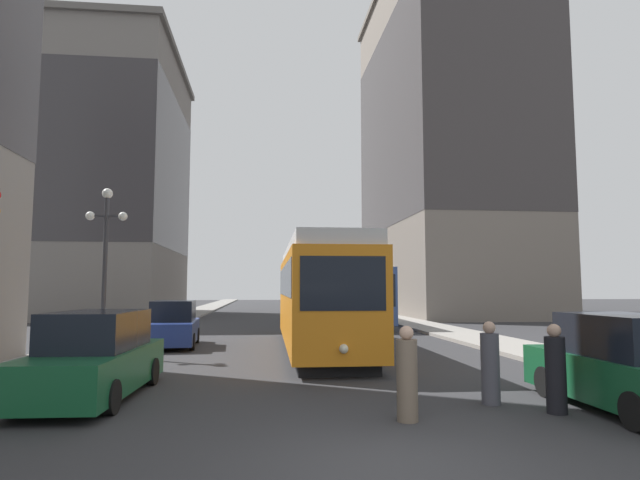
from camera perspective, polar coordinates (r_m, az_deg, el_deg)
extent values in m
plane|color=#303033|center=(7.42, 7.90, -23.37)|extent=(200.00, 200.00, 0.00)
cube|color=gray|center=(47.31, -13.93, -7.81)|extent=(2.83, 120.00, 0.15)
cube|color=gray|center=(47.87, 5.43, -7.90)|extent=(2.83, 120.00, 0.15)
cube|color=black|center=(20.11, -0.13, -11.35)|extent=(2.35, 12.09, 0.35)
cube|color=orange|center=(20.00, -0.13, -6.43)|extent=(2.75, 13.14, 3.10)
cube|color=black|center=(19.99, -0.13, -4.44)|extent=(2.78, 12.62, 1.08)
cube|color=silver|center=(20.04, -0.13, -1.37)|extent=(2.54, 12.87, 0.44)
cube|color=black|center=(13.50, 2.51, -4.70)|extent=(2.21, 0.11, 1.40)
sphere|color=#F2EACC|center=(13.52, 2.58, -11.67)|extent=(0.24, 0.24, 0.24)
cube|color=black|center=(33.86, 3.88, -8.86)|extent=(2.43, 11.39, 0.35)
cube|color=#334C8C|center=(33.79, 3.87, -5.94)|extent=(2.83, 12.38, 3.10)
cube|color=black|center=(33.79, 3.86, -5.02)|extent=(2.85, 11.89, 1.30)
cube|color=black|center=(27.74, 5.81, -5.44)|extent=(2.31, 0.13, 1.71)
cylinder|color=black|center=(20.89, -18.41, -10.46)|extent=(0.22, 0.65, 0.64)
cylinder|color=black|center=(23.49, -17.39, -9.88)|extent=(0.22, 0.65, 0.64)
cylinder|color=black|center=(20.69, -13.65, -10.63)|extent=(0.22, 0.65, 0.64)
cylinder|color=black|center=(23.32, -13.16, -10.02)|extent=(0.22, 0.65, 0.64)
cube|color=navy|center=(22.06, -15.62, -9.51)|extent=(2.03, 4.36, 0.84)
cube|color=black|center=(22.11, -15.54, -7.37)|extent=(1.71, 2.43, 0.80)
cylinder|color=black|center=(11.42, -30.06, -14.61)|extent=(0.21, 0.65, 0.64)
cylinder|color=black|center=(14.17, -24.55, -12.87)|extent=(0.21, 0.65, 0.64)
cylinder|color=black|center=(10.80, -21.59, -15.52)|extent=(0.21, 0.65, 0.64)
cylinder|color=black|center=(13.67, -17.65, -13.39)|extent=(0.21, 0.65, 0.64)
cube|color=#14512D|center=(12.44, -23.23, -12.75)|extent=(2.00, 4.93, 0.84)
cube|color=black|center=(12.46, -22.91, -8.95)|extent=(1.69, 2.74, 0.80)
cylinder|color=black|center=(13.54, 29.68, -13.04)|extent=(0.18, 0.64, 0.64)
cylinder|color=black|center=(12.65, 23.18, -13.91)|extent=(0.18, 0.64, 0.64)
cylinder|color=black|center=(10.35, 30.94, -15.63)|extent=(0.18, 0.64, 0.64)
cube|color=#14512D|center=(11.90, 30.16, -12.83)|extent=(1.81, 4.46, 0.84)
cube|color=black|center=(11.72, 30.29, -8.92)|extent=(1.59, 2.46, 0.80)
cylinder|color=#4C4C56|center=(11.44, 17.93, -13.09)|extent=(0.37, 0.37, 1.41)
sphere|color=tan|center=(11.36, 17.82, -9.00)|extent=(0.25, 0.25, 0.25)
cylinder|color=#6B5B4C|center=(9.70, 9.40, -14.71)|extent=(0.37, 0.37, 1.42)
sphere|color=tan|center=(9.60, 9.33, -9.87)|extent=(0.25, 0.25, 0.25)
cylinder|color=black|center=(11.05, 24.13, -13.17)|extent=(0.37, 0.37, 1.41)
sphere|color=tan|center=(10.96, 23.97, -8.94)|extent=(0.25, 0.25, 0.25)
cylinder|color=#333338|center=(19.67, -22.28, -3.43)|extent=(0.16, 0.16, 5.31)
sphere|color=white|center=(19.94, -22.00, 4.69)|extent=(0.36, 0.36, 0.36)
sphere|color=white|center=(19.98, -23.59, 2.41)|extent=(0.31, 0.31, 0.31)
sphere|color=white|center=(19.68, -20.53, 2.41)|extent=(0.31, 0.31, 0.31)
cube|color=#333338|center=(19.82, -22.08, 2.41)|extent=(1.10, 0.06, 0.06)
cube|color=slate|center=(49.11, -22.36, 5.40)|extent=(11.99, 17.47, 22.10)
cube|color=#383538|center=(49.32, -22.31, 6.66)|extent=(12.03, 17.51, 13.26)
cube|color=#5F5B56|center=(52.32, -21.90, 17.66)|extent=(12.59, 18.07, 0.50)
cube|color=slate|center=(50.94, 13.28, 9.83)|extent=(11.22, 22.94, 30.88)
cube|color=#3D3838|center=(51.36, 13.24, 11.49)|extent=(11.26, 22.98, 18.53)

